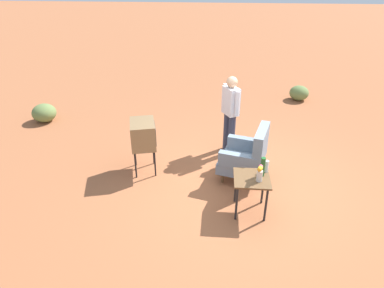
{
  "coord_description": "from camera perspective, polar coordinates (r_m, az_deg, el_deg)",
  "views": [
    {
      "loc": [
        5.07,
        -0.53,
        3.61
      ],
      "look_at": [
        -0.33,
        -0.98,
        0.65
      ],
      "focal_mm": 31.61,
      "sensor_mm": 36.0,
      "label": 1
    }
  ],
  "objects": [
    {
      "name": "ground_plane",
      "position": [
        6.25,
        8.81,
        -7.06
      ],
      "size": [
        60.0,
        60.0,
        0.0
      ],
      "primitive_type": "plane",
      "color": "#A05B38"
    },
    {
      "name": "armchair",
      "position": [
        6.19,
        9.31,
        -1.95
      ],
      "size": [
        0.94,
        0.95,
        1.06
      ],
      "color": "brown",
      "rests_on": "ground"
    },
    {
      "name": "side_table",
      "position": [
        5.38,
        10.0,
        -6.47
      ],
      "size": [
        0.56,
        0.56,
        0.65
      ],
      "color": "black",
      "rests_on": "ground"
    },
    {
      "name": "tv_on_stand",
      "position": [
        6.29,
        -8.26,
        1.61
      ],
      "size": [
        0.69,
        0.57,
        1.03
      ],
      "color": "black",
      "rests_on": "ground"
    },
    {
      "name": "person_standing",
      "position": [
        6.9,
        6.5,
        5.68
      ],
      "size": [
        0.51,
        0.37,
        1.64
      ],
      "color": "#2D3347",
      "rests_on": "ground"
    },
    {
      "name": "bottle_short_clear",
      "position": [
        5.46,
        12.46,
        -3.69
      ],
      "size": [
        0.06,
        0.06,
        0.2
      ],
      "primitive_type": "cylinder",
      "color": "silver",
      "rests_on": "side_table"
    },
    {
      "name": "bottle_wine_green",
      "position": [
        5.32,
        11.84,
        -3.8
      ],
      "size": [
        0.07,
        0.07,
        0.32
      ],
      "primitive_type": "cylinder",
      "color": "#1E5623",
      "rests_on": "side_table"
    },
    {
      "name": "flower_vase",
      "position": [
        5.2,
        11.37,
        -4.77
      ],
      "size": [
        0.15,
        0.1,
        0.27
      ],
      "color": "silver",
      "rests_on": "side_table"
    },
    {
      "name": "shrub_near",
      "position": [
        10.4,
        17.61,
        8.21
      ],
      "size": [
        0.54,
        0.54,
        0.42
      ],
      "primitive_type": "ellipsoid",
      "color": "olive",
      "rests_on": "ground"
    },
    {
      "name": "shrub_lone",
      "position": [
        9.31,
        -23.67,
        4.83
      ],
      "size": [
        0.59,
        0.59,
        0.45
      ],
      "primitive_type": "ellipsoid",
      "color": "olive",
      "rests_on": "ground"
    }
  ]
}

